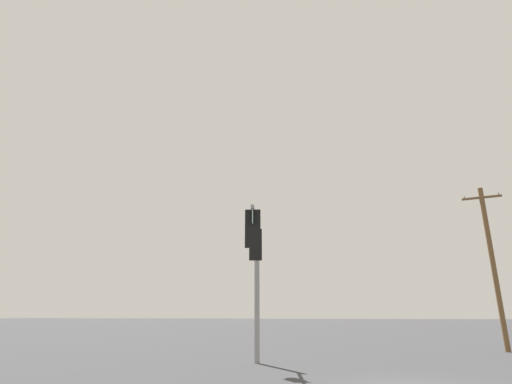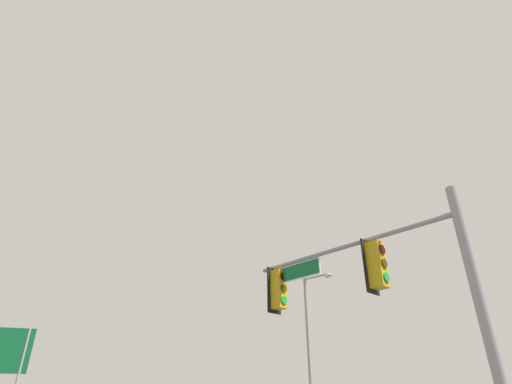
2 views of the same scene
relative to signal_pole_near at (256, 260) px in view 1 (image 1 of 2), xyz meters
The scene contains 2 objects.
signal_pole_near is the anchor object (origin of this frame).
utility_pole 15.86m from the signal_pole_near, 131.51° to the left, with size 0.54×2.18×9.53m.
Camera 1 is at (12.67, -1.64, 1.99)m, focal length 28.00 mm.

